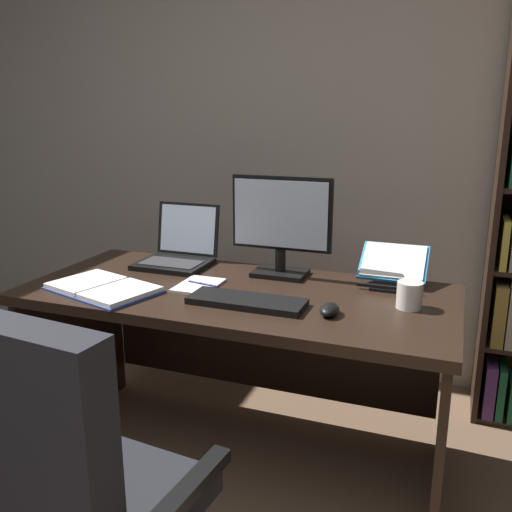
% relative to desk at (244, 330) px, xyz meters
% --- Properties ---
extents(wall_back, '(5.34, 0.12, 2.68)m').
position_rel_desk_xyz_m(wall_back, '(0.09, 0.93, 0.81)').
color(wall_back, '#A89E8E').
rests_on(wall_back, ground).
extents(desk, '(1.65, 0.74, 0.73)m').
position_rel_desk_xyz_m(desk, '(0.00, 0.00, 0.00)').
color(desk, black).
rests_on(desk, ground).
extents(monitor, '(0.43, 0.16, 0.41)m').
position_rel_desk_xyz_m(monitor, '(0.10, 0.17, 0.40)').
color(monitor, black).
rests_on(monitor, desk).
extents(laptop, '(0.30, 0.30, 0.26)m').
position_rel_desk_xyz_m(laptop, '(-0.39, 0.17, 0.25)').
color(laptop, black).
rests_on(laptop, desk).
extents(keyboard, '(0.42, 0.15, 0.02)m').
position_rel_desk_xyz_m(keyboard, '(0.10, -0.22, 0.21)').
color(keyboard, black).
rests_on(keyboard, desk).
extents(computer_mouse, '(0.06, 0.10, 0.04)m').
position_rel_desk_xyz_m(computer_mouse, '(0.40, -0.22, 0.22)').
color(computer_mouse, black).
rests_on(computer_mouse, desk).
extents(reading_stand_with_book, '(0.26, 0.25, 0.14)m').
position_rel_desk_xyz_m(reading_stand_with_book, '(0.55, 0.22, 0.26)').
color(reading_stand_with_book, black).
rests_on(reading_stand_with_book, desk).
extents(open_binder, '(0.47, 0.37, 0.02)m').
position_rel_desk_xyz_m(open_binder, '(-0.47, -0.27, 0.21)').
color(open_binder, navy).
rests_on(open_binder, desk).
extents(notepad, '(0.15, 0.21, 0.01)m').
position_rel_desk_xyz_m(notepad, '(-0.16, -0.09, 0.20)').
color(notepad, silver).
rests_on(notepad, desk).
extents(pen, '(0.14, 0.03, 0.01)m').
position_rel_desk_xyz_m(pen, '(-0.14, -0.09, 0.21)').
color(pen, navy).
rests_on(pen, notepad).
extents(coffee_mug, '(0.09, 0.09, 0.09)m').
position_rel_desk_xyz_m(coffee_mug, '(0.64, -0.05, 0.24)').
color(coffee_mug, silver).
rests_on(coffee_mug, desk).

